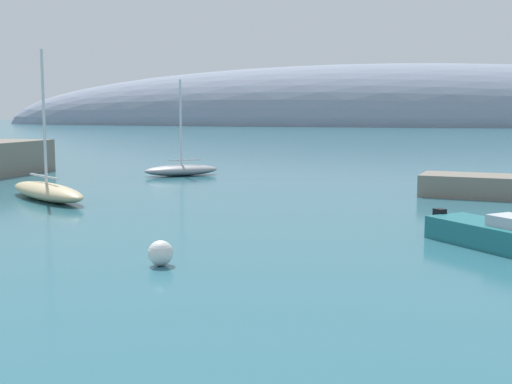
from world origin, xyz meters
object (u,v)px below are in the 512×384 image
object	(u,v)px
mooring_buoy_white	(161,253)
motorboat_teal_outer	(493,234)
sailboat_grey_outer_mooring	(181,169)
sailboat_sand_near_shore	(47,191)

from	to	relation	value
mooring_buoy_white	motorboat_teal_outer	bearing A→B (deg)	28.68
sailboat_grey_outer_mooring	motorboat_teal_outer	size ratio (longest dim) A/B	1.44
motorboat_teal_outer	sailboat_grey_outer_mooring	bearing A→B (deg)	-179.18
motorboat_teal_outer	mooring_buoy_white	xyz separation A→B (m)	(-10.61, -5.81, -0.06)
sailboat_sand_near_shore	mooring_buoy_white	world-z (taller)	sailboat_sand_near_shore
mooring_buoy_white	sailboat_grey_outer_mooring	bearing A→B (deg)	109.66
motorboat_teal_outer	mooring_buoy_white	size ratio (longest dim) A/B	6.16
sailboat_sand_near_shore	sailboat_grey_outer_mooring	bearing A→B (deg)	116.74
sailboat_grey_outer_mooring	motorboat_teal_outer	xyz separation A→B (m)	(20.58, -22.09, -0.01)
sailboat_sand_near_shore	mooring_buoy_white	bearing A→B (deg)	-11.38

